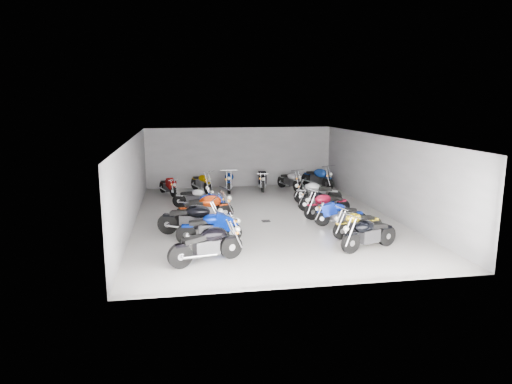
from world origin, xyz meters
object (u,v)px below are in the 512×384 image
(motorcycle_left_f, at_px, (194,198))
(motorcycle_right_f, at_px, (317,193))
(motorcycle_right_a, at_px, (369,233))
(motorcycle_back_e, at_px, (290,180))
(motorcycle_right_d, at_px, (327,205))
(motorcycle_left_d, at_px, (205,209))
(motorcycle_left_e, at_px, (205,205))
(motorcycle_left_b, at_px, (210,228))
(motorcycle_back_f, at_px, (318,178))
(motorcycle_back_c, at_px, (229,181))
(motorcycle_left_a, at_px, (207,244))
(motorcycle_right_e, at_px, (320,201))
(motorcycle_back_a, at_px, (168,186))
(drain_grate, at_px, (266,221))
(motorcycle_right_b, at_px, (358,224))
(motorcycle_right_c, at_px, (340,214))
(motorcycle_left_c, at_px, (192,219))
(motorcycle_back_b, at_px, (201,182))
(motorcycle_back_d, at_px, (262,180))

(motorcycle_left_f, relative_size, motorcycle_right_f, 0.88)
(motorcycle_right_a, xyz_separation_m, motorcycle_back_e, (-0.04, 10.08, -0.02))
(motorcycle_left_f, xyz_separation_m, motorcycle_right_d, (5.15, -2.62, 0.06))
(motorcycle_left_d, xyz_separation_m, motorcycle_left_e, (0.05, 1.11, -0.10))
(motorcycle_left_b, bearing_deg, motorcycle_right_a, 73.83)
(motorcycle_left_d, xyz_separation_m, motorcycle_back_f, (6.35, 6.26, -0.00))
(motorcycle_back_c, bearing_deg, motorcycle_right_d, 125.79)
(motorcycle_back_e, distance_m, motorcycle_back_f, 1.55)
(motorcycle_left_a, xyz_separation_m, motorcycle_left_f, (-0.11, 7.05, -0.09))
(motorcycle_left_a, bearing_deg, motorcycle_right_d, 110.07)
(motorcycle_right_d, height_order, motorcycle_right_e, motorcycle_right_d)
(motorcycle_left_d, height_order, motorcycle_back_c, motorcycle_left_d)
(motorcycle_left_e, height_order, motorcycle_left_f, motorcycle_left_e)
(motorcycle_right_f, distance_m, motorcycle_back_a, 7.43)
(drain_grate, distance_m, motorcycle_left_b, 3.42)
(motorcycle_left_f, bearing_deg, motorcycle_right_d, 81.71)
(motorcycle_back_e, bearing_deg, motorcycle_right_b, 70.40)
(drain_grate, bearing_deg, motorcycle_right_c, -25.82)
(motorcycle_right_e, distance_m, motorcycle_back_a, 7.93)
(motorcycle_right_e, xyz_separation_m, motorcycle_back_e, (-0.08, 5.03, 0.03))
(motorcycle_right_b, bearing_deg, motorcycle_left_b, 74.67)
(motorcycle_left_b, distance_m, motorcycle_right_e, 6.03)
(motorcycle_left_c, xyz_separation_m, motorcycle_right_c, (5.43, 0.18, -0.11))
(motorcycle_left_f, height_order, motorcycle_right_c, motorcycle_right_c)
(motorcycle_right_e, bearing_deg, motorcycle_left_f, 95.64)
(motorcycle_left_c, distance_m, motorcycle_back_b, 7.76)
(motorcycle_left_f, height_order, motorcycle_back_d, motorcycle_back_d)
(motorcycle_left_e, xyz_separation_m, motorcycle_back_c, (1.58, 5.15, 0.06))
(motorcycle_right_b, xyz_separation_m, motorcycle_right_f, (0.18, 5.21, 0.05))
(motorcycle_back_d, distance_m, motorcycle_back_f, 3.01)
(motorcycle_left_e, distance_m, motorcycle_right_a, 6.96)
(motorcycle_left_a, height_order, motorcycle_back_f, motorcycle_back_f)
(motorcycle_right_a, distance_m, motorcycle_back_e, 10.08)
(motorcycle_right_e, xyz_separation_m, motorcycle_back_c, (-3.26, 5.13, 0.07))
(motorcycle_left_b, distance_m, motorcycle_right_d, 5.47)
(motorcycle_left_a, relative_size, motorcycle_left_d, 0.95)
(motorcycle_left_e, bearing_deg, motorcycle_left_a, -15.93)
(motorcycle_right_c, bearing_deg, motorcycle_right_a, -164.43)
(motorcycle_right_b, xyz_separation_m, motorcycle_back_d, (-1.69, 8.95, 0.05))
(motorcycle_back_a, bearing_deg, motorcycle_left_a, 72.91)
(motorcycle_right_a, xyz_separation_m, motorcycle_back_c, (-3.22, 10.18, 0.01))
(motorcycle_right_f, xyz_separation_m, motorcycle_back_a, (-6.69, 3.23, -0.08))
(motorcycle_back_a, relative_size, motorcycle_back_b, 0.90)
(motorcycle_back_b, bearing_deg, motorcycle_back_e, 153.81)
(motorcycle_left_f, bearing_deg, motorcycle_right_b, 63.49)
(motorcycle_right_d, bearing_deg, motorcycle_left_c, 87.25)
(motorcycle_left_e, bearing_deg, motorcycle_right_f, 92.79)
(motorcycle_left_a, xyz_separation_m, motorcycle_back_c, (1.82, 10.55, -0.02))
(motorcycle_left_d, relative_size, motorcycle_back_b, 1.19)
(motorcycle_left_e, distance_m, motorcycle_back_b, 5.22)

